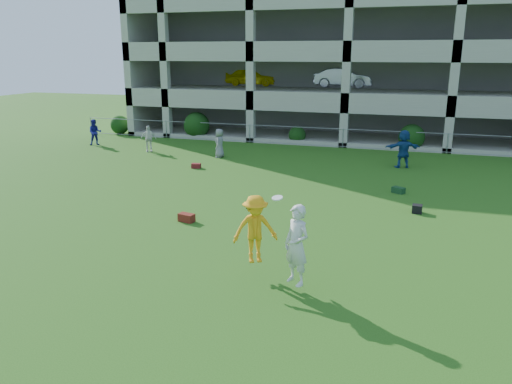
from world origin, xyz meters
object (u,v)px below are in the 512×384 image
(bystander_b, at_px, (148,139))
(frisbee_contest, at_px, (269,234))
(bystander_c, at_px, (219,143))
(parking_garage, at_px, (363,47))
(crate_d, at_px, (417,209))
(bystander_a, at_px, (95,132))
(bystander_d, at_px, (403,149))

(bystander_b, xyz_separation_m, frisbee_contest, (11.60, -14.48, 0.50))
(bystander_c, bearing_deg, bystander_b, -100.16)
(frisbee_contest, distance_m, parking_garage, 28.30)
(bystander_b, distance_m, crate_d, 16.89)
(bystander_a, xyz_separation_m, frisbee_contest, (15.87, -15.37, 0.46))
(bystander_b, bearing_deg, frisbee_contest, -82.30)
(bystander_a, distance_m, frisbee_contest, 22.10)
(bystander_b, height_order, frisbee_contest, frisbee_contest)
(bystander_d, bearing_deg, bystander_b, -18.41)
(bystander_a, relative_size, frisbee_contest, 0.71)
(bystander_d, height_order, parking_garage, parking_garage)
(frisbee_contest, bearing_deg, parking_garage, 91.90)
(bystander_a, bearing_deg, frisbee_contest, -78.65)
(crate_d, distance_m, frisbee_contest, 7.99)
(bystander_d, height_order, crate_d, bystander_d)
(bystander_b, bearing_deg, parking_garage, 20.45)
(frisbee_contest, bearing_deg, bystander_c, 116.26)
(crate_d, height_order, parking_garage, parking_garage)
(bystander_d, bearing_deg, bystander_c, -16.47)
(bystander_a, distance_m, bystander_c, 8.94)
(bystander_c, distance_m, bystander_d, 9.79)
(parking_garage, bearing_deg, frisbee_contest, -88.10)
(bystander_a, bearing_deg, bystander_b, -46.27)
(bystander_c, xyz_separation_m, frisbee_contest, (7.01, -14.20, 0.48))
(bystander_a, relative_size, parking_garage, 0.05)
(bystander_b, relative_size, frisbee_contest, 0.67)
(bystander_a, bearing_deg, parking_garage, 5.40)
(bystander_a, height_order, parking_garage, parking_garage)
(bystander_b, relative_size, parking_garage, 0.05)
(parking_garage, bearing_deg, bystander_a, -140.04)
(frisbee_contest, height_order, parking_garage, parking_garage)
(bystander_b, height_order, parking_garage, parking_garage)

